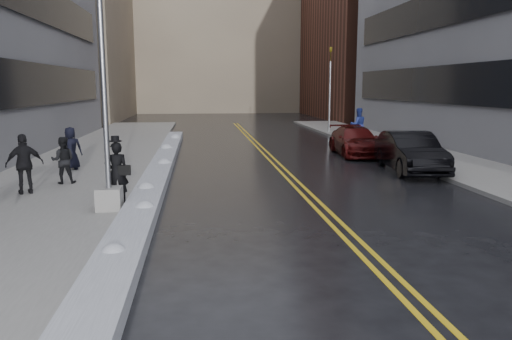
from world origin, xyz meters
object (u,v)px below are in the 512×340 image
object	(u,v)px
pedestrian_b	(63,160)
pedestrian_c	(71,148)
traffic_signal	(330,86)
pedestrian_d	(25,164)
pedestrian_east	(358,125)
pedestrian_fedora	(117,173)
car_black	(410,152)
lamppost	(105,120)
car_maroon	(355,141)
fire_hydrant	(419,150)

from	to	relation	value
pedestrian_b	pedestrian_c	bearing A→B (deg)	-89.68
pedestrian_b	pedestrian_c	distance (m)	2.98
traffic_signal	pedestrian_d	distance (m)	24.64
pedestrian_d	pedestrian_east	xyz separation A→B (m)	(14.73, 13.08, 0.07)
traffic_signal	pedestrian_fedora	bearing A→B (deg)	-118.83
car_black	traffic_signal	bearing A→B (deg)	92.21
lamppost	pedestrian_b	xyz separation A→B (m)	(-2.17, 3.92, -1.59)
pedestrian_fedora	car_black	size ratio (longest dim) A/B	0.36
pedestrian_c	pedestrian_east	bearing A→B (deg)	-156.29
car_black	car_maroon	xyz separation A→B (m)	(-0.61, 5.17, -0.10)
fire_hydrant	pedestrian_c	distance (m)	14.97
pedestrian_east	car_black	distance (m)	9.93
car_black	pedestrian_b	bearing A→B (deg)	-167.03
traffic_signal	car_black	xyz separation A→B (m)	(-1.00, -16.43, -2.60)
traffic_signal	pedestrian_fedora	xyz separation A→B (m)	(-11.70, -21.26, -2.38)
fire_hydrant	pedestrian_c	world-z (taller)	pedestrian_c
pedestrian_b	car_black	size ratio (longest dim) A/B	0.32
fire_hydrant	car_black	world-z (taller)	car_black
pedestrian_d	pedestrian_east	size ratio (longest dim) A/B	0.93
fire_hydrant	pedestrian_d	xyz separation A→B (m)	(-15.19, -5.64, 0.52)
fire_hydrant	pedestrian_east	size ratio (longest dim) A/B	0.37
fire_hydrant	car_black	bearing A→B (deg)	-121.72
traffic_signal	car_black	distance (m)	16.66
traffic_signal	pedestrian_c	bearing A→B (deg)	-133.62
lamppost	traffic_signal	bearing A→B (deg)	61.79
fire_hydrant	pedestrian_fedora	xyz separation A→B (m)	(-12.20, -7.26, 0.47)
pedestrian_east	lamppost	bearing A→B (deg)	53.88
fire_hydrant	car_black	size ratio (longest dim) A/B	0.15
car_black	car_maroon	bearing A→B (deg)	102.43
fire_hydrant	pedestrian_d	distance (m)	16.21
lamppost	pedestrian_b	size ratio (longest dim) A/B	4.80
pedestrian_c	pedestrian_b	bearing A→B (deg)	91.77
pedestrian_b	pedestrian_east	world-z (taller)	pedestrian_east
pedestrian_b	lamppost	bearing A→B (deg)	110.57
pedestrian_b	pedestrian_c	world-z (taller)	pedestrian_c
pedestrian_fedora	car_maroon	xyz separation A→B (m)	(10.09, 10.00, -0.32)
car_maroon	pedestrian_b	bearing A→B (deg)	-148.06
fire_hydrant	car_maroon	xyz separation A→B (m)	(-2.11, 2.74, 0.15)
fire_hydrant	pedestrian_b	distance (m)	15.04
traffic_signal	pedestrian_d	bearing A→B (deg)	-126.81
car_black	lamppost	bearing A→B (deg)	-147.01
pedestrian_b	pedestrian_c	size ratio (longest dim) A/B	0.94
lamppost	traffic_signal	size ratio (longest dim) A/B	1.27
fire_hydrant	traffic_signal	distance (m)	14.30
pedestrian_d	traffic_signal	bearing A→B (deg)	-151.18
pedestrian_d	car_black	xyz separation A→B (m)	(13.69, 3.21, -0.26)
traffic_signal	pedestrian_fedora	distance (m)	24.38
traffic_signal	pedestrian_c	world-z (taller)	traffic_signal
fire_hydrant	car_black	distance (m)	2.86
pedestrian_b	car_maroon	xyz separation A→B (m)	(12.36, 6.82, -0.24)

